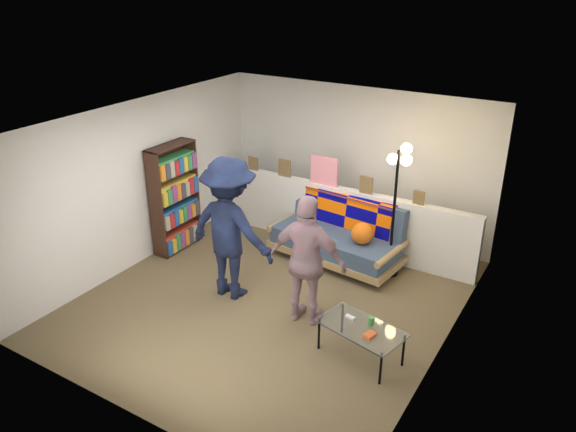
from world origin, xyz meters
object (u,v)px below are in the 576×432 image
object	(u,v)px
futon_sofa	(339,236)
person_right	(308,261)
person_left	(230,229)
floor_lamp	(398,184)
coffee_table	(362,329)
bookshelf	(175,201)

from	to	relation	value
futon_sofa	person_right	bearing A→B (deg)	-77.18
futon_sofa	person_left	xyz separation A→B (m)	(-0.80, -1.59, 0.57)
futon_sofa	floor_lamp	size ratio (longest dim) A/B	1.06
futon_sofa	floor_lamp	xyz separation A→B (m)	(0.83, 0.03, 0.97)
futon_sofa	coffee_table	size ratio (longest dim) A/B	1.94
futon_sofa	person_right	world-z (taller)	person_right
coffee_table	person_right	xyz separation A→B (m)	(-0.88, 0.32, 0.46)
futon_sofa	coffee_table	world-z (taller)	futon_sofa
person_left	person_right	world-z (taller)	person_left
futon_sofa	bookshelf	size ratio (longest dim) A/B	1.23
person_left	person_right	bearing A→B (deg)	178.72
person_left	person_right	distance (m)	1.18
bookshelf	person_left	bearing A→B (deg)	-22.96
person_right	person_left	bearing A→B (deg)	-6.22
person_left	person_right	xyz separation A→B (m)	(1.17, -0.04, -0.13)
bookshelf	person_right	world-z (taller)	person_right
person_left	coffee_table	bearing A→B (deg)	170.63
person_left	futon_sofa	bearing A→B (deg)	-116.11
floor_lamp	person_right	xyz separation A→B (m)	(-0.46, -1.66, -0.53)
person_right	coffee_table	bearing A→B (deg)	155.50
futon_sofa	person_left	bearing A→B (deg)	-116.70
futon_sofa	person_right	distance (m)	1.73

